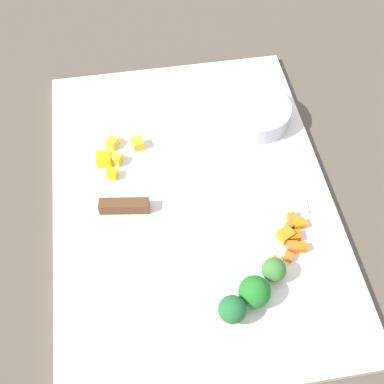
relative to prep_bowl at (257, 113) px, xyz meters
The scene contains 21 objects.
ground_plane 0.18m from the prep_bowl, 136.09° to the left, with size 4.00×4.00×0.00m, color brown.
cutting_board 0.18m from the prep_bowl, 136.09° to the left, with size 0.56×0.40×0.01m, color white.
prep_bowl is the anchor object (origin of this frame).
chef_knife 0.22m from the prep_bowl, 131.36° to the left, with size 0.06×0.29×0.02m.
carrot_dice_0 0.20m from the prep_bowl, behind, with size 0.01×0.02×0.01m, color orange.
carrot_dice_1 0.25m from the prep_bowl, behind, with size 0.01×0.01×0.01m, color orange.
carrot_dice_2 0.22m from the prep_bowl, behind, with size 0.01×0.02×0.01m, color orange.
carrot_dice_3 0.19m from the prep_bowl, behind, with size 0.01×0.01×0.01m, color orange.
carrot_dice_4 0.20m from the prep_bowl, behind, with size 0.01×0.01×0.01m, color orange.
carrot_dice_5 0.22m from the prep_bowl, behind, with size 0.02×0.02×0.02m, color orange.
carrot_dice_6 0.24m from the prep_bowl, behind, with size 0.01×0.02×0.01m, color orange.
carrot_dice_7 0.24m from the prep_bowl, behind, with size 0.01×0.01×0.01m, color orange.
carrot_dice_8 0.26m from the prep_bowl, behind, with size 0.01×0.01×0.01m, color orange.
pepper_dice_0 0.25m from the prep_bowl, 108.16° to the left, with size 0.01×0.01×0.01m, color yellow.
pepper_dice_1 0.23m from the prep_bowl, 102.69° to the left, with size 0.02×0.01×0.02m, color yellow.
pepper_dice_2 0.23m from the prep_bowl, 94.45° to the left, with size 0.02×0.02×0.01m, color yellow.
pepper_dice_3 0.25m from the prep_bowl, 101.36° to the left, with size 0.02×0.02×0.02m, color yellow.
pepper_dice_4 0.19m from the prep_bowl, 97.72° to the left, with size 0.02×0.02×0.02m, color yellow.
broccoli_floret_0 0.31m from the prep_bowl, 165.90° to the left, with size 0.04×0.04×0.04m.
broccoli_floret_1 0.28m from the prep_bowl, behind, with size 0.03×0.03×0.03m.
broccoli_floret_2 0.33m from the prep_bowl, 161.35° to the left, with size 0.03×0.03×0.04m.
Camera 1 is at (-0.40, 0.07, 0.61)m, focal length 47.01 mm.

